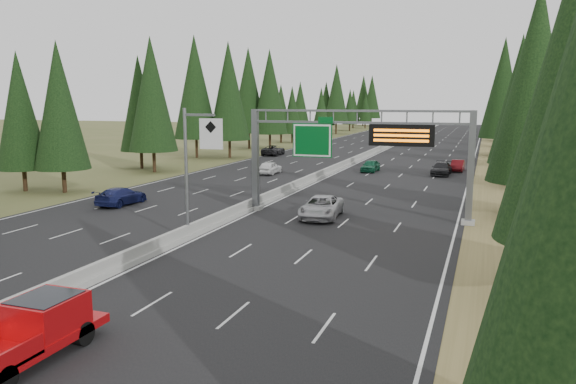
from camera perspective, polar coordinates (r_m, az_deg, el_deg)
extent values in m
cube|color=black|center=(86.92, 8.09, 3.55)|extent=(32.00, 260.00, 0.08)
cube|color=olive|center=(85.22, 19.91, 2.97)|extent=(3.60, 260.00, 0.06)
cube|color=#4A5527|center=(92.10, -2.85, 3.94)|extent=(3.60, 260.00, 0.06)
cube|color=gray|center=(86.91, 8.09, 3.67)|extent=(0.70, 260.00, 0.30)
cube|color=gray|center=(86.87, 8.09, 3.94)|extent=(0.30, 260.00, 0.60)
cube|color=slate|center=(43.43, -3.32, 3.25)|extent=(0.45, 0.45, 7.80)
cube|color=gray|center=(43.98, -3.28, -1.61)|extent=(0.90, 0.90, 0.30)
cube|color=slate|center=(40.06, 18.08, 2.31)|extent=(0.45, 0.45, 7.80)
cube|color=gray|center=(40.66, 17.82, -2.94)|extent=(0.90, 0.90, 0.30)
cube|color=slate|center=(40.78, 7.05, 8.19)|extent=(15.85, 0.35, 0.16)
cube|color=slate|center=(40.80, 7.03, 7.01)|extent=(15.85, 0.35, 0.16)
cube|color=#054C19|center=(41.47, 2.48, 5.26)|extent=(3.00, 0.10, 2.50)
cube|color=silver|center=(41.41, 2.45, 5.26)|extent=(2.85, 0.02, 2.35)
cube|color=#054C19|center=(41.11, 3.83, 7.31)|extent=(1.10, 0.10, 0.45)
cube|color=black|center=(39.97, 11.45, 5.66)|extent=(4.50, 0.40, 1.50)
cube|color=orange|center=(39.73, 11.42, 6.15)|extent=(3.80, 0.02, 0.18)
cube|color=orange|center=(39.75, 11.40, 5.64)|extent=(3.80, 0.02, 0.18)
cube|color=orange|center=(39.77, 11.38, 5.14)|extent=(3.80, 0.02, 0.18)
cylinder|color=slate|center=(34.66, -10.29, 1.77)|extent=(0.20, 0.20, 8.00)
cube|color=gray|center=(35.36, -10.11, -4.51)|extent=(0.50, 0.50, 0.20)
cube|color=slate|center=(33.90, -8.99, 7.75)|extent=(2.00, 0.15, 0.15)
cube|color=silver|center=(33.46, -7.83, 5.87)|extent=(1.50, 0.06, 1.80)
cylinder|color=black|center=(26.51, 26.44, -7.36)|extent=(0.40, 0.40, 2.72)
cylinder|color=black|center=(44.56, 23.13, -0.74)|extent=(0.40, 0.40, 2.70)
cone|color=black|center=(44.01, 23.83, 10.13)|extent=(6.07, 6.07, 14.16)
cylinder|color=black|center=(59.96, 22.03, 1.56)|extent=(0.40, 0.40, 2.38)
cone|color=black|center=(59.52, 22.46, 8.67)|extent=(5.36, 5.36, 12.50)
cylinder|color=black|center=(61.55, 24.91, 1.29)|extent=(0.40, 0.40, 1.81)
cone|color=black|center=(61.11, 25.27, 6.56)|extent=(4.08, 4.08, 9.53)
cylinder|color=black|center=(77.61, 22.03, 3.01)|extent=(0.40, 0.40, 2.01)
cone|color=black|center=(77.25, 22.31, 7.65)|extent=(4.52, 4.52, 10.55)
cylinder|color=black|center=(78.11, 24.54, 3.04)|extent=(0.40, 0.40, 2.41)
cone|color=black|center=(77.77, 24.91, 8.55)|extent=(5.41, 5.41, 12.63)
cylinder|color=black|center=(92.69, 20.69, 4.27)|extent=(0.40, 0.40, 2.89)
cone|color=black|center=(92.45, 21.01, 9.85)|extent=(6.50, 6.50, 15.17)
cylinder|color=black|center=(91.68, 23.32, 4.07)|extent=(0.40, 0.40, 2.91)
cone|color=black|center=(91.43, 23.68, 9.75)|extent=(6.55, 6.55, 15.29)
cylinder|color=black|center=(111.22, 21.10, 4.78)|extent=(0.40, 0.40, 2.14)
cone|color=black|center=(110.97, 21.30, 8.23)|extent=(4.83, 4.83, 11.26)
cylinder|color=black|center=(108.86, 23.16, 4.70)|extent=(0.40, 0.40, 2.62)
cone|color=black|center=(108.63, 23.44, 9.01)|extent=(5.90, 5.90, 13.78)
cylinder|color=black|center=(128.40, 21.01, 5.46)|extent=(0.40, 0.40, 2.88)
cone|color=black|center=(128.22, 21.25, 9.47)|extent=(6.47, 6.47, 15.10)
cylinder|color=black|center=(125.52, 22.38, 5.29)|extent=(0.40, 0.40, 2.81)
cone|color=black|center=(125.33, 22.62, 9.30)|extent=(6.33, 6.33, 14.76)
cylinder|color=black|center=(144.74, 20.91, 5.78)|extent=(0.40, 0.40, 2.66)
cone|color=black|center=(144.57, 21.10, 9.06)|extent=(5.98, 5.98, 13.95)
cylinder|color=black|center=(143.05, 21.99, 5.68)|extent=(0.40, 0.40, 2.63)
cone|color=black|center=(142.88, 22.19, 8.97)|extent=(5.92, 5.92, 13.82)
cylinder|color=black|center=(159.37, 20.47, 5.97)|extent=(0.40, 0.40, 2.11)
cone|color=black|center=(159.20, 20.60, 8.34)|extent=(4.76, 4.76, 11.10)
cylinder|color=black|center=(159.71, 22.28, 6.01)|extent=(0.40, 0.40, 2.92)
cone|color=black|center=(159.57, 22.48, 9.29)|extent=(6.58, 6.58, 15.35)
cylinder|color=black|center=(178.44, 20.63, 6.32)|extent=(0.40, 0.40, 2.62)
cone|color=black|center=(178.29, 20.78, 8.95)|extent=(5.89, 5.89, 13.73)
cylinder|color=black|center=(177.56, 21.64, 6.12)|extent=(0.40, 0.40, 1.80)
cone|color=black|center=(177.41, 21.75, 7.94)|extent=(4.06, 4.06, 9.47)
cylinder|color=black|center=(195.01, 20.58, 6.43)|extent=(0.40, 0.40, 2.01)
cone|color=black|center=(194.87, 20.68, 8.27)|extent=(4.51, 4.51, 10.53)
cylinder|color=black|center=(193.60, 21.61, 6.46)|extent=(0.40, 0.40, 2.66)
cone|color=black|center=(193.47, 21.76, 8.91)|extent=(5.99, 5.99, 13.97)
cylinder|color=black|center=(56.46, -21.78, 1.06)|extent=(0.40, 0.40, 2.24)
cone|color=black|center=(55.98, -22.21, 8.17)|extent=(5.04, 5.04, 11.76)
cylinder|color=black|center=(58.99, -25.16, 1.10)|extent=(0.40, 0.40, 2.10)
cone|color=black|center=(58.52, -25.60, 7.48)|extent=(4.73, 4.73, 11.04)
cylinder|color=black|center=(69.55, -13.44, 3.02)|extent=(0.40, 0.40, 2.57)
cone|color=black|center=(69.18, -13.69, 9.65)|extent=(5.78, 5.78, 13.50)
cylinder|color=black|center=(73.85, -14.65, 3.21)|extent=(0.40, 0.40, 2.27)
cone|color=black|center=(73.49, -14.87, 8.71)|extent=(5.10, 5.10, 11.90)
cylinder|color=black|center=(85.03, -5.94, 4.37)|extent=(0.40, 0.40, 2.76)
cone|color=black|center=(84.74, -6.04, 10.19)|extent=(6.20, 6.20, 14.47)
cylinder|color=black|center=(86.43, -9.26, 4.43)|extent=(0.40, 0.40, 2.92)
cone|color=black|center=(86.17, -9.42, 10.49)|extent=(6.57, 6.57, 15.32)
cylinder|color=black|center=(99.85, -1.84, 5.14)|extent=(0.40, 0.40, 2.80)
cone|color=black|center=(99.61, -1.87, 10.16)|extent=(6.29, 6.29, 14.68)
cylinder|color=black|center=(101.96, -3.97, 5.23)|extent=(0.40, 0.40, 2.87)
cone|color=black|center=(101.74, -4.03, 10.27)|extent=(6.46, 6.46, 15.06)
cylinder|color=black|center=(116.73, 0.42, 5.50)|extent=(0.40, 0.40, 1.86)
cone|color=black|center=(116.50, 0.43, 8.35)|extent=(4.18, 4.18, 9.75)
cylinder|color=black|center=(116.80, -0.71, 5.52)|extent=(0.40, 0.40, 1.92)
cone|color=black|center=(116.56, -0.72, 8.47)|extent=(4.32, 4.32, 10.09)
cylinder|color=black|center=(132.93, 3.36, 5.94)|extent=(0.40, 0.40, 1.87)
cone|color=black|center=(132.72, 3.39, 8.47)|extent=(4.21, 4.21, 9.83)
cylinder|color=black|center=(134.31, 1.24, 6.04)|extent=(0.40, 0.40, 2.10)
cone|color=black|center=(134.11, 1.25, 8.84)|extent=(4.73, 4.73, 11.04)
cylinder|color=black|center=(147.93, 4.90, 6.45)|extent=(0.40, 0.40, 2.87)
cone|color=black|center=(147.77, 4.95, 9.93)|extent=(6.47, 6.47, 15.09)
cylinder|color=black|center=(150.32, 3.86, 6.38)|extent=(0.40, 0.40, 2.18)
cone|color=black|center=(150.14, 3.89, 8.97)|extent=(4.91, 4.91, 11.45)
cylinder|color=black|center=(164.26, 6.28, 6.53)|extent=(0.40, 0.40, 1.92)
cone|color=black|center=(164.09, 6.31, 8.63)|extent=(4.32, 4.32, 10.07)
cylinder|color=black|center=(165.29, 4.90, 6.76)|extent=(0.40, 0.40, 3.01)
cone|color=black|center=(165.16, 4.95, 10.02)|extent=(6.76, 6.76, 15.78)
cylinder|color=black|center=(179.51, 7.84, 6.70)|extent=(0.40, 0.40, 1.77)
cone|color=black|center=(179.36, 7.88, 8.46)|extent=(3.97, 3.97, 9.27)
cylinder|color=black|center=(181.92, 6.62, 6.79)|extent=(0.40, 0.40, 1.93)
cone|color=black|center=(181.77, 6.65, 8.68)|extent=(4.34, 4.34, 10.13)
cylinder|color=black|center=(195.17, 8.45, 7.03)|extent=(0.40, 0.40, 2.75)
cone|color=black|center=(195.04, 8.51, 9.56)|extent=(6.20, 6.20, 14.46)
cylinder|color=black|center=(199.53, 7.61, 7.10)|extent=(0.40, 0.40, 2.79)
cone|color=black|center=(199.41, 7.67, 9.60)|extent=(6.28, 6.28, 14.65)
imported|color=#B5B4B9|center=(40.96, 3.41, -1.53)|extent=(3.02, 5.78, 1.55)
cylinder|color=black|center=(19.06, -26.91, -16.59)|extent=(0.31, 0.83, 0.83)
cylinder|color=black|center=(22.44, -23.64, -12.43)|extent=(0.31, 0.83, 0.83)
cylinder|color=black|center=(21.33, -20.06, -13.35)|extent=(0.31, 0.83, 0.83)
cube|color=#B20A0E|center=(20.71, -25.05, -13.90)|extent=(2.08, 5.84, 0.31)
cube|color=#B20A0E|center=(21.07, -23.38, -11.26)|extent=(1.98, 2.29, 1.15)
cube|color=black|center=(20.96, -23.43, -10.46)|extent=(1.77, 1.98, 0.57)
cube|color=#B20A0E|center=(18.91, -26.33, -15.03)|extent=(0.10, 2.50, 0.63)
imported|color=#135336|center=(68.27, 8.38, 2.65)|extent=(1.90, 4.29, 1.43)
imported|color=#530B10|center=(71.17, 16.85, 2.59)|extent=(1.58, 4.16, 1.35)
imported|color=black|center=(66.93, 15.32, 2.30)|extent=(2.18, 5.07, 1.45)
imported|color=silver|center=(125.41, 13.09, 5.47)|extent=(2.87, 5.40, 1.45)
imported|color=black|center=(128.23, 14.18, 5.47)|extent=(1.55, 3.84, 1.31)
imported|color=navy|center=(47.90, -16.58, -0.39)|extent=(2.24, 5.09, 1.45)
imported|color=white|center=(65.44, -1.86, 2.50)|extent=(1.80, 4.42, 1.50)
imported|color=black|center=(88.47, -1.50, 4.27)|extent=(2.90, 5.74, 1.56)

